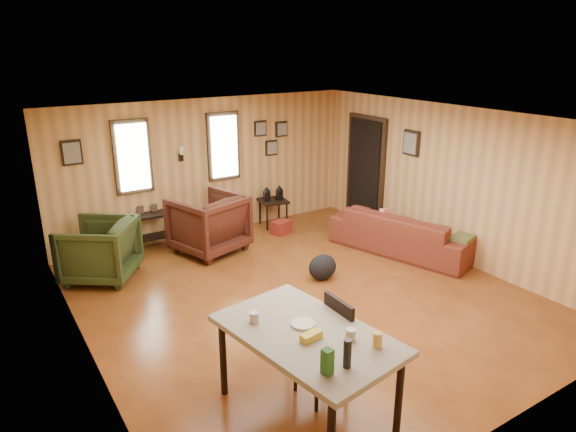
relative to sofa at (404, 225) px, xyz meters
The scene contains 11 objects.
room 2.25m from the sofa, behind, with size 5.54×6.04×2.44m.
sofa is the anchor object (origin of this frame).
recliner_brown 3.19m from the sofa, 147.11° to the left, with size 1.02×0.96×1.05m, color #441D14.
recliner_green 4.72m from the sofa, 159.89° to the left, with size 0.94×0.88×0.97m, color #2C3A1A.
end_table 4.22m from the sofa, 144.03° to the left, with size 0.61×0.56×0.73m.
side_table 2.50m from the sofa, 117.24° to the left, with size 0.56×0.56×0.78m.
cooler 2.20m from the sofa, 124.93° to the left, with size 0.39×0.33×0.24m.
backpack 1.76m from the sofa, behind, with size 0.51×0.44×0.38m.
sofa_pillows 0.40m from the sofa, 81.58° to the right, with size 0.78×1.53×0.31m.
dining_table 4.28m from the sofa, 146.32° to the right, with size 1.24×1.80×1.10m.
dining_chair 3.90m from the sofa, 145.30° to the right, with size 0.45×0.45×0.99m.
Camera 1 is at (-3.55, -5.14, 3.29)m, focal length 32.00 mm.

